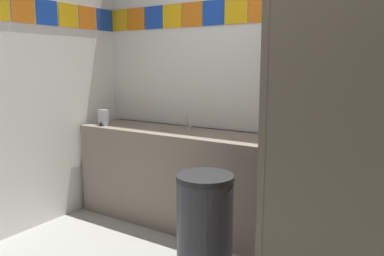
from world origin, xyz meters
TOP-DOWN VIEW (x-y plane):
  - wall_back at (0.00, 1.48)m, footprint 3.72×0.09m
  - vanity_counter at (-0.73, 1.17)m, footprint 2.16×0.56m
  - faucet_center at (-0.73, 1.26)m, footprint 0.04×0.10m
  - soap_dispenser at (-1.60, 1.01)m, footprint 0.09×0.09m
  - stall_divider at (0.72, 0.42)m, footprint 0.92×1.53m
  - trash_bin at (-0.07, 0.45)m, footprint 0.40×0.40m

SIDE VIEW (x-z plane):
  - trash_bin at x=-0.07m, z-range 0.00..0.76m
  - vanity_counter at x=-0.73m, z-range 0.01..0.91m
  - faucet_center at x=-0.73m, z-range 0.88..1.02m
  - soap_dispenser at x=-1.60m, z-range 0.90..1.06m
  - stall_divider at x=0.72m, z-range 0.00..2.21m
  - wall_back at x=0.00m, z-range 0.00..2.83m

